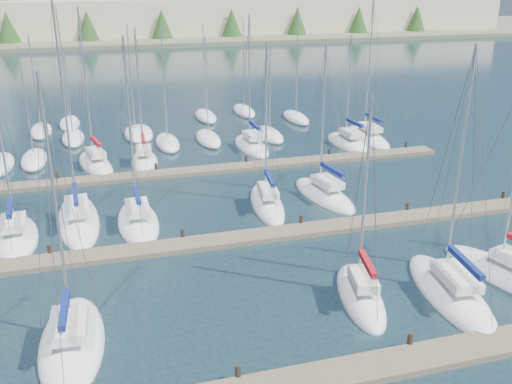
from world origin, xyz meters
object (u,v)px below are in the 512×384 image
object	(u,v)px
sailboat_f	(512,277)
sailboat_e	(450,292)
sailboat_r	(367,137)
sailboat_h	(16,237)
sailboat_d	(360,296)
sailboat_q	(349,143)
sailboat_i	(78,220)
sailboat_c	(72,342)
sailboat_p	(252,146)
sailboat_n	(96,164)
sailboat_l	(324,195)
sailboat_k	(267,203)
sailboat_o	(144,161)
sailboat_j	(138,222)

from	to	relation	value
sailboat_f	sailboat_e	xyz separation A→B (m)	(-4.21, -0.43, 0.00)
sailboat_r	sailboat_h	xyz separation A→B (m)	(-32.54, -15.64, -0.01)
sailboat_f	sailboat_d	xyz separation A→B (m)	(-8.92, 0.55, 0.01)
sailboat_q	sailboat_i	world-z (taller)	sailboat_i
sailboat_c	sailboat_p	xyz separation A→B (m)	(16.57, 28.46, 0.01)
sailboat_n	sailboat_d	xyz separation A→B (m)	(12.72, -26.85, -0.01)
sailboat_n	sailboat_l	bearing A→B (deg)	-49.17
sailboat_k	sailboat_q	size ratio (longest dim) A/B	1.08
sailboat_f	sailboat_i	bearing A→B (deg)	132.44
sailboat_d	sailboat_o	xyz separation A→B (m)	(-8.48, 26.48, 0.01)
sailboat_r	sailboat_e	size ratio (longest dim) A/B	1.07
sailboat_c	sailboat_k	distance (m)	19.25
sailboat_l	sailboat_p	xyz separation A→B (m)	(-1.72, 14.34, 0.01)
sailboat_k	sailboat_e	xyz separation A→B (m)	(5.58, -14.66, -0.01)
sailboat_l	sailboat_o	bearing A→B (deg)	127.60
sailboat_h	sailboat_d	size ratio (longest dim) A/B	1.07
sailboat_d	sailboat_j	bearing A→B (deg)	140.78
sailboat_r	sailboat_o	size ratio (longest dim) A/B	1.17
sailboat_p	sailboat_i	world-z (taller)	sailboat_i
sailboat_r	sailboat_k	distance (m)	21.20
sailboat_p	sailboat_f	bearing A→B (deg)	-77.85
sailboat_l	sailboat_q	bearing A→B (deg)	50.67
sailboat_l	sailboat_j	distance (m)	14.17
sailboat_q	sailboat_d	bearing A→B (deg)	-115.33
sailboat_k	sailboat_q	world-z (taller)	sailboat_k
sailboat_k	sailboat_o	distance (m)	14.90
sailboat_q	sailboat_o	bearing A→B (deg)	178.94
sailboat_f	sailboat_d	world-z (taller)	sailboat_f
sailboat_j	sailboat_d	world-z (taller)	sailboat_j
sailboat_d	sailboat_q	bearing A→B (deg)	78.75
sailboat_f	sailboat_d	distance (m)	8.94
sailboat_e	sailboat_o	xyz separation A→B (m)	(-13.19, 27.47, 0.02)
sailboat_k	sailboat_p	size ratio (longest dim) A/B	0.94
sailboat_h	sailboat_j	bearing A→B (deg)	-0.80
sailboat_k	sailboat_j	bearing A→B (deg)	-167.69
sailboat_k	sailboat_j	distance (m)	9.43
sailboat_r	sailboat_f	xyz separation A→B (m)	(-5.60, -28.81, -0.01)
sailboat_r	sailboat_d	xyz separation A→B (m)	(-14.53, -28.25, 0.00)
sailboat_h	sailboat_q	size ratio (longest dim) A/B	1.05
sailboat_c	sailboat_k	bearing A→B (deg)	48.11
sailboat_l	sailboat_f	size ratio (longest dim) A/B	0.93
sailboat_p	sailboat_e	distance (m)	29.58
sailboat_k	sailboat_q	distance (m)	18.10
sailboat_n	sailboat_r	bearing A→B (deg)	-8.73
sailboat_i	sailboat_q	bearing A→B (deg)	22.94
sailboat_n	sailboat_p	size ratio (longest dim) A/B	1.08
sailboat_k	sailboat_q	xyz separation A→B (m)	(12.56, 13.03, -0.02)
sailboat_r	sailboat_f	distance (m)	29.35
sailboat_l	sailboat_i	xyz separation A→B (m)	(-18.03, 0.31, 0.01)
sailboat_j	sailboat_i	size ratio (longest dim) A/B	0.84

